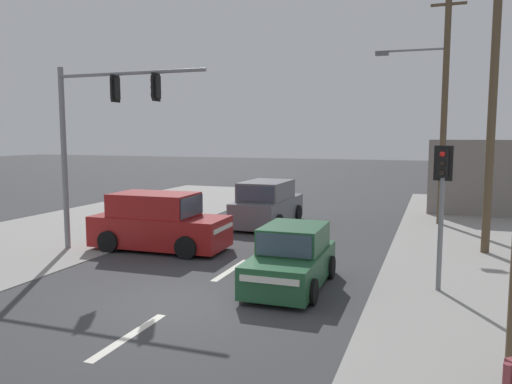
{
  "coord_description": "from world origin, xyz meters",
  "views": [
    {
      "loc": [
        5.38,
        -9.74,
        3.8
      ],
      "look_at": [
        0.39,
        4.0,
        2.14
      ],
      "focal_mm": 35.0,
      "sensor_mm": 36.0,
      "label": 1
    }
  ],
  "objects_px": {
    "traffic_signal_mast": "(96,125)",
    "hatchback_oncoming_near": "(292,259)",
    "suv_kerbside_parked": "(267,205)",
    "utility_pole_midground_right": "(494,78)",
    "suv_receding_far": "(159,223)",
    "pedestal_signal_right_kerb": "(442,193)",
    "utility_pole_background_right": "(442,95)"
  },
  "relations": [
    {
      "from": "traffic_signal_mast",
      "to": "hatchback_oncoming_near",
      "type": "bearing_deg",
      "value": -12.16
    },
    {
      "from": "hatchback_oncoming_near",
      "to": "suv_kerbside_parked",
      "type": "distance_m",
      "value": 8.63
    },
    {
      "from": "utility_pole_midground_right",
      "to": "hatchback_oncoming_near",
      "type": "xyz_separation_m",
      "value": [
        -4.92,
        -5.58,
        -4.87
      ]
    },
    {
      "from": "traffic_signal_mast",
      "to": "hatchback_oncoming_near",
      "type": "xyz_separation_m",
      "value": [
        6.97,
        -1.5,
        -3.44
      ]
    },
    {
      "from": "pedestal_signal_right_kerb",
      "to": "suv_receding_far",
      "type": "height_order",
      "value": "pedestal_signal_right_kerb"
    },
    {
      "from": "utility_pole_midground_right",
      "to": "suv_kerbside_parked",
      "type": "distance_m",
      "value": 9.79
    },
    {
      "from": "suv_kerbside_parked",
      "to": "suv_receding_far",
      "type": "bearing_deg",
      "value": -109.68
    },
    {
      "from": "pedestal_signal_right_kerb",
      "to": "suv_receding_far",
      "type": "xyz_separation_m",
      "value": [
        -8.8,
        1.61,
        -1.53
      ]
    },
    {
      "from": "suv_kerbside_parked",
      "to": "hatchback_oncoming_near",
      "type": "bearing_deg",
      "value": -67.29
    },
    {
      "from": "pedestal_signal_right_kerb",
      "to": "suv_receding_far",
      "type": "distance_m",
      "value": 9.07
    },
    {
      "from": "utility_pole_midground_right",
      "to": "hatchback_oncoming_near",
      "type": "height_order",
      "value": "utility_pole_midground_right"
    },
    {
      "from": "utility_pole_midground_right",
      "to": "utility_pole_background_right",
      "type": "relative_size",
      "value": 1.04
    },
    {
      "from": "pedestal_signal_right_kerb",
      "to": "hatchback_oncoming_near",
      "type": "distance_m",
      "value": 3.98
    },
    {
      "from": "utility_pole_background_right",
      "to": "pedestal_signal_right_kerb",
      "type": "xyz_separation_m",
      "value": [
        0.06,
        -9.84,
        -3.07
      ]
    },
    {
      "from": "utility_pole_midground_right",
      "to": "hatchback_oncoming_near",
      "type": "distance_m",
      "value": 8.89
    },
    {
      "from": "traffic_signal_mast",
      "to": "pedestal_signal_right_kerb",
      "type": "xyz_separation_m",
      "value": [
        10.46,
        -0.66,
        -1.73
      ]
    },
    {
      "from": "pedestal_signal_right_kerb",
      "to": "utility_pole_midground_right",
      "type": "bearing_deg",
      "value": 73.22
    },
    {
      "from": "hatchback_oncoming_near",
      "to": "suv_receding_far",
      "type": "xyz_separation_m",
      "value": [
        -5.3,
        2.45,
        0.18
      ]
    },
    {
      "from": "utility_pole_background_right",
      "to": "suv_receding_far",
      "type": "distance_m",
      "value": 12.86
    },
    {
      "from": "utility_pole_midground_right",
      "to": "traffic_signal_mast",
      "type": "bearing_deg",
      "value": -161.07
    },
    {
      "from": "traffic_signal_mast",
      "to": "utility_pole_midground_right",
      "type": "bearing_deg",
      "value": 18.93
    },
    {
      "from": "utility_pole_midground_right",
      "to": "pedestal_signal_right_kerb",
      "type": "xyz_separation_m",
      "value": [
        -1.43,
        -4.74,
        -3.15
      ]
    },
    {
      "from": "hatchback_oncoming_near",
      "to": "suv_kerbside_parked",
      "type": "xyz_separation_m",
      "value": [
        -3.33,
        7.96,
        0.18
      ]
    },
    {
      "from": "pedestal_signal_right_kerb",
      "to": "hatchback_oncoming_near",
      "type": "bearing_deg",
      "value": -166.49
    },
    {
      "from": "utility_pole_midground_right",
      "to": "suv_receding_far",
      "type": "bearing_deg",
      "value": -162.98
    },
    {
      "from": "utility_pole_background_right",
      "to": "suv_kerbside_parked",
      "type": "bearing_deg",
      "value": -158.07
    },
    {
      "from": "utility_pole_midground_right",
      "to": "hatchback_oncoming_near",
      "type": "relative_size",
      "value": 2.91
    },
    {
      "from": "suv_kerbside_parked",
      "to": "suv_receding_far",
      "type": "xyz_separation_m",
      "value": [
        -1.97,
        -5.52,
        0.0
      ]
    },
    {
      "from": "hatchback_oncoming_near",
      "to": "traffic_signal_mast",
      "type": "bearing_deg",
      "value": 167.84
    },
    {
      "from": "traffic_signal_mast",
      "to": "pedestal_signal_right_kerb",
      "type": "height_order",
      "value": "traffic_signal_mast"
    },
    {
      "from": "traffic_signal_mast",
      "to": "suv_kerbside_parked",
      "type": "height_order",
      "value": "traffic_signal_mast"
    },
    {
      "from": "hatchback_oncoming_near",
      "to": "utility_pole_midground_right",
      "type": "bearing_deg",
      "value": 48.57
    }
  ]
}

